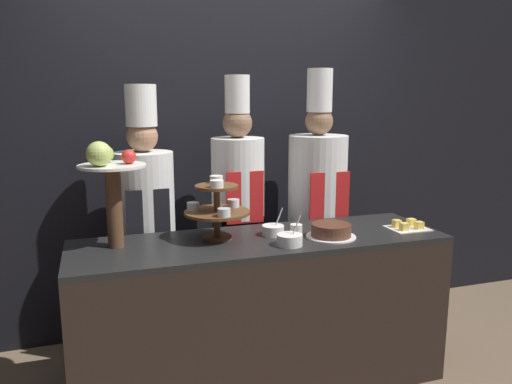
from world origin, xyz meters
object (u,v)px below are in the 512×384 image
Objects in this scene: fruit_pedestal at (110,177)px; chef_center_right at (317,199)px; tiered_stand at (217,207)px; cake_round at (331,231)px; serving_bowl_near at (290,240)px; cake_square_tray at (408,226)px; cup_white at (296,229)px; chef_left at (146,215)px; serving_bowl_far at (273,230)px; chef_center_left at (238,202)px.

fruit_pedestal is 1.49m from chef_center_right.
tiered_stand reaches higher than cake_round.
fruit_pedestal is at bearing 164.09° from serving_bowl_near.
fruit_pedestal is (-0.56, 0.02, 0.19)m from tiered_stand.
cake_square_tray is at bearing -61.92° from chef_center_right.
cup_white is at bearing 170.42° from cake_square_tray.
serving_bowl_near is at bearing -45.29° from chef_left.
cake_square_tray is 1.45× the size of serving_bowl_far.
tiered_stand is at bearing 165.05° from cake_round.
tiered_stand is at bearing 175.96° from cup_white.
cake_round is at bearing 14.57° from serving_bowl_near.
fruit_pedestal is at bearing 171.20° from cake_round.
tiered_stand is 2.25× the size of serving_bowl_near.
chef_center_right is (1.39, 0.44, -0.29)m from fruit_pedestal.
chef_center_left is (-0.37, 0.62, 0.06)m from cake_round.
chef_left is at bearing 134.71° from serving_bowl_near.
chef_left is (-0.69, 0.70, 0.03)m from serving_bowl_near.
cake_round is (1.19, -0.18, -0.34)m from fruit_pedestal.
tiered_stand is at bearing 172.66° from cake_square_tray.
chef_center_left is (-0.21, 0.49, 0.07)m from cup_white.
serving_bowl_far is at bearing -4.42° from tiered_stand.
fruit_pedestal is 1.76m from cake_square_tray.
cake_round is 1.23× the size of cake_square_tray.
serving_bowl_near is 0.22m from serving_bowl_far.
cup_white is at bearing -3.14° from serving_bowl_far.
chef_left reaches higher than fruit_pedestal.
chef_center_left reaches higher than fruit_pedestal.
cake_square_tray is (0.68, -0.12, -0.01)m from cup_white.
fruit_pedestal is 2.47× the size of cake_square_tray.
cake_round is 1.74× the size of serving_bowl_near.
cup_white is 0.95m from chef_left.
cake_square_tray is 0.13× the size of chef_left.
tiered_stand is 5.24× the size of cup_white.
chef_center_left is at bearing 97.14° from serving_bowl_near.
cup_white reaches higher than cake_square_tray.
fruit_pedestal is 1.25m from cake_round.
serving_bowl_far is at bearing 176.86° from cup_white.
chef_left reaches higher than serving_bowl_near.
chef_center_left is 0.58m from chef_center_right.
tiered_stand reaches higher than serving_bowl_far.
chef_left is at bearing 158.06° from cake_square_tray.
chef_center_right is (0.50, 0.48, 0.06)m from serving_bowl_far.
chef_center_right reaches higher than cup_white.
serving_bowl_far is (-0.30, 0.14, -0.01)m from cake_round.
chef_center_right is at bearing 43.68° from serving_bowl_far.
cake_round reaches higher than cup_white.
serving_bowl_far is at bearing -2.72° from fruit_pedestal.
cake_square_tray is at bearing -9.58° from cup_white.
serving_bowl_far is 0.49m from chef_center_left.
tiered_stand is at bearing 175.58° from serving_bowl_far.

